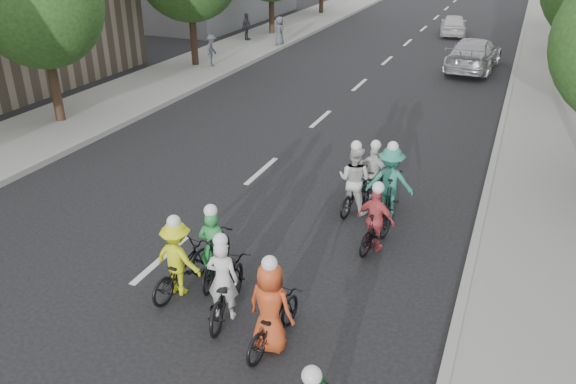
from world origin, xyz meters
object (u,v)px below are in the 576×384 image
Objects in this scene: cyclist_4 at (272,315)px; cyclist_5 at (215,253)px; cyclist_2 at (180,263)px; cyclist_0 at (225,287)px; spectator_1 at (247,27)px; cyclist_6 at (355,186)px; cyclist_3 at (376,224)px; cyclist_8 at (374,179)px; follow_car_lead at (474,54)px; spectator_0 at (212,50)px; cyclist_7 at (390,186)px; follow_car_trail at (453,25)px; spectator_2 at (280,31)px.

cyclist_4 reaches higher than cyclist_5.
cyclist_2 is 2.36m from cyclist_4.
spectator_1 is at bearing -75.44° from cyclist_0.
cyclist_5 is (-1.80, 1.32, -0.02)m from cyclist_4.
cyclist_3 is at bearing 128.47° from cyclist_6.
cyclist_0 is at bearing 71.28° from cyclist_3.
cyclist_8 is 15.23m from follow_car_lead.
cyclist_2 is 5.74m from cyclist_8.
spectator_1 is (-1.39, 6.47, -0.01)m from spectator_0.
cyclist_5 is at bearing -152.79° from spectator_1.
cyclist_2 is at bearing 48.66° from cyclist_7.
cyclist_4 is 21.17m from follow_car_lead.
cyclist_3 is at bearing 86.13° from follow_car_trail.
spectator_1 reaches higher than cyclist_3.
cyclist_8 is (2.39, 5.21, -0.04)m from cyclist_2.
cyclist_6 is at bearing 0.26° from cyclist_7.
cyclist_6 is at bearing -174.26° from spectator_2.
cyclist_5 is 1.15× the size of spectator_2.
cyclist_7 is at bearing -116.77° from cyclist_2.
cyclist_6 reaches higher than cyclist_5.
cyclist_8 is at bearing -62.32° from cyclist_3.
cyclist_7 is at bearing -92.02° from cyclist_4.
cyclist_5 reaches higher than spectator_1.
follow_car_lead is 12.92m from spectator_1.
cyclist_0 is 29.46m from follow_car_trail.
cyclist_5 is 4.73m from cyclist_7.
spectator_2 is (-9.69, 16.36, 0.35)m from cyclist_8.
spectator_0 is (-11.42, -4.71, 0.17)m from follow_car_lead.
cyclist_2 is at bearing 72.13° from cyclist_6.
follow_car_trail is (-1.88, 24.56, -0.11)m from cyclist_7.
follow_car_lead is 9.01m from follow_car_trail.
cyclist_2 reaches higher than cyclist_3.
spectator_0 is at bearing -56.71° from cyclist_2.
cyclist_0 is 1.06× the size of cyclist_8.
cyclist_6 is at bearing -83.16° from cyclist_4.
spectator_1 is (-12.02, 16.97, 0.33)m from cyclist_8.
cyclist_0 is at bearing -152.20° from spectator_1.
cyclist_0 is 1.32× the size of spectator_1.
cyclist_5 is at bearing 49.35° from cyclist_7.
cyclist_0 is 1.04× the size of cyclist_7.
cyclist_2 is 1.01× the size of cyclist_5.
cyclist_0 is 1.30× the size of spectator_0.
cyclist_3 is at bearing -130.41° from cyclist_2.
cyclist_7 is at bearing 92.84° from follow_car_lead.
cyclist_7 is 1.24× the size of spectator_2.
cyclist_3 reaches higher than follow_car_lead.
cyclist_7 reaches higher than spectator_0.
cyclist_3 is at bearing -97.00° from cyclist_4.
follow_car_trail is at bearing -94.58° from cyclist_7.
spectator_0 is 6.62m from spectator_1.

